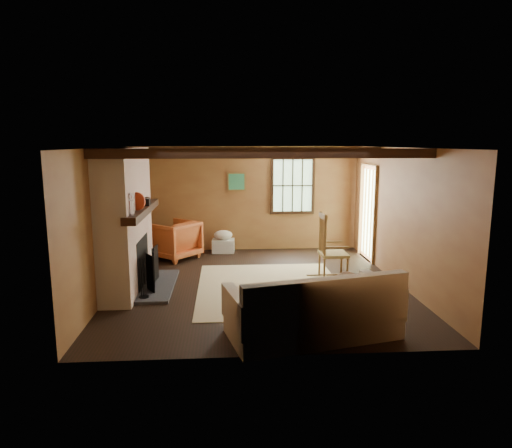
{
  "coord_description": "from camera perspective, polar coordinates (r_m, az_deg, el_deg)",
  "views": [
    {
      "loc": [
        -0.57,
        -7.74,
        2.48
      ],
      "look_at": [
        -0.01,
        0.4,
        1.02
      ],
      "focal_mm": 32.0,
      "sensor_mm": 36.0,
      "label": 1
    }
  ],
  "objects": [
    {
      "name": "ground",
      "position": [
        8.15,
        0.27,
        -7.59
      ],
      "size": [
        5.5,
        5.5,
        0.0
      ],
      "primitive_type": "plane",
      "color": "black",
      "rests_on": "ground"
    },
    {
      "name": "basket_pillow",
      "position": [
        10.44,
        -4.13,
        -1.37
      ],
      "size": [
        0.5,
        0.44,
        0.21
      ],
      "primitive_type": "ellipsoid",
      "rotation": [
        0.0,
        0.0,
        0.28
      ],
      "color": "white",
      "rests_on": "laundry_basket"
    },
    {
      "name": "rug",
      "position": [
        7.98,
        1.82,
        -7.98
      ],
      "size": [
        2.5,
        3.0,
        0.01
      ],
      "primitive_type": "cube",
      "color": "beige",
      "rests_on": "ground"
    },
    {
      "name": "fireplace",
      "position": [
        8.04,
        -15.76,
        -0.12
      ],
      "size": [
        1.02,
        2.3,
        2.4
      ],
      "color": "#AA4F42",
      "rests_on": "ground"
    },
    {
      "name": "armchair",
      "position": [
        10.02,
        -10.17,
        -1.95
      ],
      "size": [
        1.26,
        1.26,
        0.83
      ],
      "primitive_type": "imported",
      "rotation": [
        0.0,
        0.0,
        -2.28
      ],
      "color": "#BF6026",
      "rests_on": "ground"
    },
    {
      "name": "sofa",
      "position": [
        6.02,
        7.39,
        -11.02
      ],
      "size": [
        2.36,
        1.45,
        0.89
      ],
      "rotation": [
        0.0,
        0.0,
        0.24
      ],
      "color": "white",
      "rests_on": "ground"
    },
    {
      "name": "laundry_basket",
      "position": [
        10.5,
        -4.11,
        -2.73
      ],
      "size": [
        0.52,
        0.41,
        0.3
      ],
      "primitive_type": "cube",
      "rotation": [
        0.0,
        0.0,
        -0.06
      ],
      "color": "silver",
      "rests_on": "ground"
    },
    {
      "name": "firewood_pile",
      "position": [
        10.64,
        -10.93,
        -2.89
      ],
      "size": [
        0.65,
        0.12,
        0.24
      ],
      "color": "brown",
      "rests_on": "ground"
    },
    {
      "name": "rocking_chair",
      "position": [
        8.46,
        9.36,
        -3.42
      ],
      "size": [
        0.89,
        0.51,
        1.23
      ],
      "rotation": [
        0.0,
        0.0,
        1.58
      ],
      "color": "tan",
      "rests_on": "ground"
    },
    {
      "name": "room_envelope",
      "position": [
        8.08,
        1.71,
        4.11
      ],
      "size": [
        5.02,
        5.52,
        2.44
      ],
      "color": "brown",
      "rests_on": "ground"
    }
  ]
}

